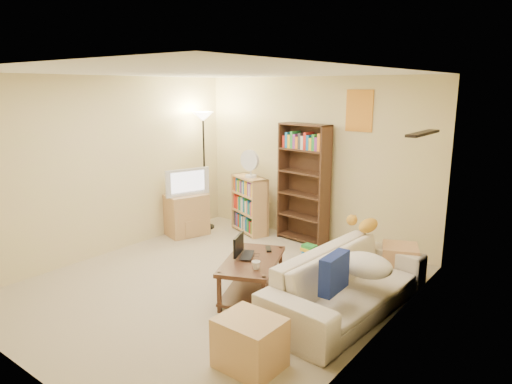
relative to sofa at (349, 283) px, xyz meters
The scene contains 19 objects.
room 2.06m from the sofa, 165.86° to the right, with size 4.50×4.54×2.52m.
sofa is the anchor object (origin of this frame).
navy_pillow 0.56m from the sofa, 81.83° to the right, with size 0.41×0.12×0.37m, color navy.
cream_blanket 0.28m from the sofa, 14.07° to the left, with size 0.58×0.41×0.25m, color beige.
tabby_cat 0.96m from the sofa, 104.25° to the left, with size 0.50×0.21×0.17m.
coffee_table 1.08m from the sofa, 159.75° to the right, with size 0.93×1.17×0.46m.
laptop 1.12m from the sofa, 163.10° to the right, with size 0.35×0.39×0.03m, color black.
laptop_screen 1.29m from the sofa, 162.33° to the right, with size 0.01×0.34×0.23m, color white.
mug 1.00m from the sofa, 144.53° to the right, with size 0.12×0.12×0.09m, color white.
tv_remote 1.05m from the sofa, behind, with size 0.06×0.18×0.02m, color black.
tv_stand 3.34m from the sofa, 166.57° to the left, with size 0.44×0.62×0.67m, color tan.
television 3.39m from the sofa, 166.57° to the left, with size 0.33×0.74×0.43m, color black.
tall_bookshelf 2.39m from the sofa, 133.99° to the left, with size 0.84×0.36×1.82m.
short_bookshelf 2.93m from the sofa, 149.48° to the left, with size 0.78×0.54×0.93m.
desk_fan 2.98m from the sofa, 149.73° to the left, with size 0.33×0.19×0.45m.
floor_lamp 3.69m from the sofa, 159.48° to the left, with size 0.33×0.33×1.95m.
side_table 1.05m from the sofa, 80.64° to the left, with size 0.41×0.41×0.47m, color tan.
end_cabinet 1.45m from the sofa, 98.14° to the right, with size 0.53×0.44×0.44m, color tan.
book_stacks 1.45m from the sofa, 133.26° to the left, with size 0.50×0.27×0.21m.
Camera 1 is at (3.51, -3.78, 2.34)m, focal length 32.00 mm.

